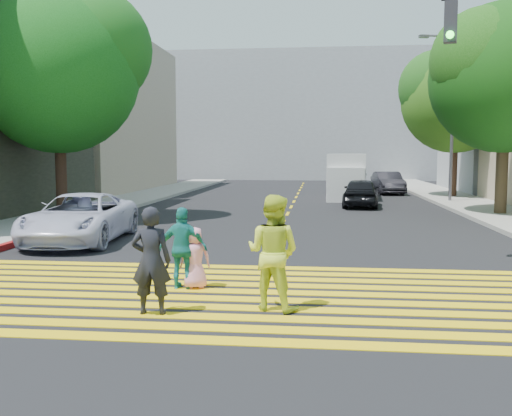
% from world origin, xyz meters
% --- Properties ---
extents(ground, '(120.00, 120.00, 0.00)m').
position_xyz_m(ground, '(0.00, 0.00, 0.00)').
color(ground, black).
extents(sidewalk_left, '(3.00, 40.00, 0.15)m').
position_xyz_m(sidewalk_left, '(-8.50, 22.00, 0.07)').
color(sidewalk_left, gray).
rests_on(sidewalk_left, ground).
extents(sidewalk_right, '(3.00, 60.00, 0.15)m').
position_xyz_m(sidewalk_right, '(8.50, 15.00, 0.07)').
color(sidewalk_right, gray).
rests_on(sidewalk_right, ground).
extents(curb_red, '(0.20, 8.00, 0.16)m').
position_xyz_m(curb_red, '(-6.90, 6.00, 0.08)').
color(curb_red, maroon).
rests_on(curb_red, ground).
extents(crosswalk, '(13.40, 5.30, 0.01)m').
position_xyz_m(crosswalk, '(0.00, 1.28, 0.01)').
color(crosswalk, yellow).
rests_on(crosswalk, ground).
extents(lane_line, '(0.12, 34.40, 0.01)m').
position_xyz_m(lane_line, '(0.00, 22.50, 0.01)').
color(lane_line, yellow).
rests_on(lane_line, ground).
extents(building_left_tan, '(12.00, 16.00, 10.00)m').
position_xyz_m(building_left_tan, '(-16.00, 28.00, 5.00)').
color(building_left_tan, tan).
rests_on(building_left_tan, ground).
extents(backdrop_block, '(30.00, 8.00, 12.00)m').
position_xyz_m(backdrop_block, '(0.00, 48.00, 6.00)').
color(backdrop_block, gray).
rests_on(backdrop_block, ground).
extents(tree_left, '(7.21, 6.96, 8.61)m').
position_xyz_m(tree_left, '(-8.23, 11.86, 5.81)').
color(tree_left, black).
rests_on(tree_left, ground).
extents(tree_right_near, '(7.20, 7.02, 8.49)m').
position_xyz_m(tree_right_near, '(8.52, 14.88, 5.75)').
color(tree_right_near, '#49391F').
rests_on(tree_right_near, ground).
extents(tree_right_far, '(6.85, 6.34, 8.57)m').
position_xyz_m(tree_right_far, '(8.76, 24.08, 5.79)').
color(tree_right_far, '#342419').
rests_on(tree_right_far, ground).
extents(pedestrian_man, '(0.65, 0.46, 1.71)m').
position_xyz_m(pedestrian_man, '(-1.31, -0.05, 0.85)').
color(pedestrian_man, black).
rests_on(pedestrian_man, ground).
extents(pedestrian_woman, '(1.10, 0.98, 1.87)m').
position_xyz_m(pedestrian_woman, '(0.56, 0.46, 0.93)').
color(pedestrian_woman, '#D6E838').
rests_on(pedestrian_woman, ground).
extents(pedestrian_child, '(0.65, 0.52, 1.16)m').
position_xyz_m(pedestrian_child, '(-1.00, 1.71, 0.58)').
color(pedestrian_child, pink).
rests_on(pedestrian_child, ground).
extents(pedestrian_extra, '(0.90, 0.39, 1.53)m').
position_xyz_m(pedestrian_extra, '(-1.21, 1.66, 0.77)').
color(pedestrian_extra, teal).
rests_on(pedestrian_extra, ground).
extents(white_sedan, '(2.64, 5.11, 1.38)m').
position_xyz_m(white_sedan, '(-5.44, 6.82, 0.69)').
color(white_sedan, silver).
rests_on(white_sedan, ground).
extents(dark_car_near, '(2.03, 4.16, 1.37)m').
position_xyz_m(dark_car_near, '(3.26, 18.47, 0.68)').
color(dark_car_near, black).
rests_on(dark_car_near, ground).
extents(silver_car, '(1.91, 4.66, 1.35)m').
position_xyz_m(silver_car, '(3.34, 28.47, 0.68)').
color(silver_car, gray).
rests_on(silver_car, ground).
extents(dark_car_parked, '(1.81, 4.25, 1.36)m').
position_xyz_m(dark_car_parked, '(5.52, 27.31, 0.68)').
color(dark_car_parked, black).
rests_on(dark_car_parked, ground).
extents(white_van, '(2.35, 5.37, 2.47)m').
position_xyz_m(white_van, '(2.82, 22.97, 1.17)').
color(white_van, silver).
rests_on(white_van, ground).
extents(street_lamp, '(1.89, 0.56, 8.39)m').
position_xyz_m(street_lamp, '(7.65, 20.74, 4.81)').
color(street_lamp, '#595760').
rests_on(street_lamp, ground).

